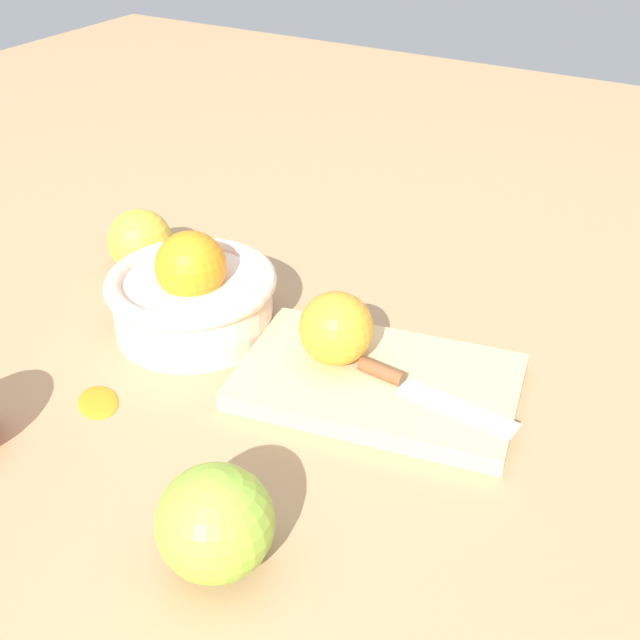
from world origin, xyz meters
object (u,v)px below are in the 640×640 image
orange_on_board (336,328)px  bowl (193,294)px  apple_back_left (140,241)px  cutting_board (378,382)px  knife (413,386)px  apple_front_right (215,523)px

orange_on_board → bowl: bearing=-179.2°
orange_on_board → apple_back_left: orange_on_board is taller
bowl → orange_on_board: (0.17, 0.00, 0.01)m
cutting_board → knife: size_ratio=1.64×
orange_on_board → apple_front_right: (0.04, -0.24, -0.01)m
apple_back_left → bowl: bearing=-28.2°
bowl → apple_back_left: 0.15m
knife → apple_back_left: size_ratio=2.09×
bowl → apple_front_right: size_ratio=2.08×
bowl → cutting_board: 0.21m
cutting_board → apple_back_left: bearing=168.7°
bowl → orange_on_board: 0.17m
bowl → cutting_board: (0.21, 0.00, -0.03)m
apple_back_left → apple_front_right: apple_front_right is taller
cutting_board → apple_back_left: size_ratio=3.42×
cutting_board → orange_on_board: orange_on_board is taller
cutting_board → apple_back_left: 0.35m
bowl → cutting_board: bowl is taller
orange_on_board → knife: (0.08, -0.01, -0.03)m
orange_on_board → knife: 0.09m
knife → apple_back_left: apple_back_left is taller
orange_on_board → apple_front_right: 0.24m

